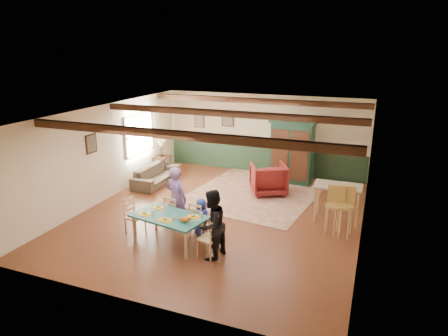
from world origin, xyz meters
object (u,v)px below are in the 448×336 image
(armchair, at_px, (268,179))
(table_lamp, at_px, (161,148))
(dining_chair_end_left, at_px, (135,216))
(person_woman, at_px, (212,225))
(armoire, at_px, (292,152))
(dining_chair_far_left, at_px, (175,213))
(dining_chair_end_right, at_px, (208,238))
(bar_stool_left, at_px, (334,212))
(sofa, at_px, (156,175))
(end_table, at_px, (162,165))
(cat, at_px, (184,219))
(dining_table, at_px, (170,230))
(counter_table, at_px, (337,203))
(dining_chair_far_right, at_px, (200,219))
(bar_stool_right, at_px, (344,212))
(person_child, at_px, (201,217))
(person_man, at_px, (176,198))

(armchair, height_order, table_lamp, table_lamp)
(dining_chair_end_left, relative_size, person_woman, 0.58)
(armoire, bearing_deg, dining_chair_far_left, -107.73)
(dining_chair_end_right, xyz_separation_m, bar_stool_left, (2.32, 1.98, 0.15))
(sofa, height_order, end_table, end_table)
(cat, height_order, end_table, cat)
(dining_table, xyz_separation_m, dining_chair_far_left, (-0.23, 0.71, 0.09))
(armchair, bearing_deg, counter_table, 121.70)
(dining_chair_far_right, relative_size, bar_stool_left, 0.74)
(sofa, bearing_deg, dining_chair_end_right, -137.26)
(dining_chair_far_left, relative_size, dining_chair_far_right, 1.00)
(cat, distance_m, bar_stool_right, 3.68)
(table_lamp, bearing_deg, bar_stool_left, -23.64)
(sofa, bearing_deg, dining_chair_end_left, -157.58)
(armoire, bearing_deg, dining_chair_end_left, -113.11)
(dining_chair_far_left, bearing_deg, armchair, -103.80)
(dining_chair_end_right, distance_m, end_table, 5.96)
(person_woman, bearing_deg, sofa, -125.90)
(dining_chair_far_right, bearing_deg, armoire, -93.36)
(person_woman, height_order, armoire, armoire)
(end_table, bearing_deg, bar_stool_left, -23.64)
(armchair, xyz_separation_m, counter_table, (2.10, -1.29, 0.02))
(armoire, relative_size, counter_table, 1.77)
(person_child, height_order, bar_stool_right, bar_stool_right)
(armchair, bearing_deg, dining_table, 45.81)
(dining_chair_far_left, relative_size, dining_chair_end_left, 1.00)
(dining_chair_far_left, distance_m, dining_chair_end_right, 1.54)
(cat, xyz_separation_m, counter_table, (2.85, 2.77, -0.28))
(cat, relative_size, table_lamp, 0.57)
(dining_table, xyz_separation_m, armoire, (1.63, 5.16, 0.68))
(person_woman, xyz_separation_m, armoire, (0.52, 5.37, 0.27))
(dining_chair_end_right, xyz_separation_m, bar_stool_right, (2.53, 2.02, 0.16))
(armoire, xyz_separation_m, counter_table, (1.69, -2.57, -0.54))
(person_child, xyz_separation_m, armchair, (0.72, 3.24, 0.01))
(bar_stool_right, bearing_deg, dining_chair_end_right, -135.16)
(dining_table, bearing_deg, person_child, 52.72)
(dining_table, relative_size, armoire, 0.80)
(person_woman, xyz_separation_m, end_table, (-3.83, 4.65, -0.44))
(dining_table, bearing_deg, table_lamp, 121.47)
(end_table, distance_m, bar_stool_left, 6.62)
(dining_chair_far_right, distance_m, bar_stool_right, 3.32)
(person_child, xyz_separation_m, bar_stool_right, (3.06, 1.18, 0.13))
(person_man, height_order, end_table, person_man)
(person_child, bearing_deg, person_man, 0.00)
(dining_table, relative_size, person_woman, 1.09)
(dining_chair_end_left, distance_m, person_man, 1.05)
(armchair, xyz_separation_m, bar_stool_left, (2.13, -2.09, 0.12))
(dining_table, bearing_deg, dining_chair_far_right, 50.23)
(dining_table, height_order, table_lamp, table_lamp)
(person_child, bearing_deg, end_table, -39.12)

